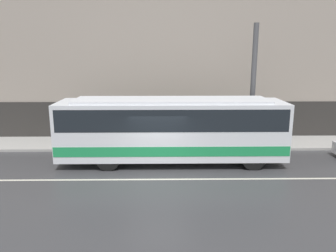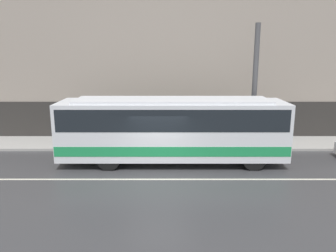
{
  "view_description": "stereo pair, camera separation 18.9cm",
  "coord_description": "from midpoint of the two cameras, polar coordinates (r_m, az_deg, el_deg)",
  "views": [
    {
      "loc": [
        0.24,
        -12.83,
        5.18
      ],
      "look_at": [
        0.46,
        2.24,
        1.78
      ],
      "focal_mm": 35.0,
      "sensor_mm": 36.0,
      "label": 1
    },
    {
      "loc": [
        0.43,
        -12.83,
        5.18
      ],
      "look_at": [
        0.46,
        2.24,
        1.78
      ],
      "focal_mm": 35.0,
      "sensor_mm": 36.0,
      "label": 2
    }
  ],
  "objects": [
    {
      "name": "building_facade",
      "position": [
        19.76,
        -1.84,
        10.36
      ],
      "size": [
        60.0,
        0.35,
        9.08
      ],
      "color": "gray",
      "rests_on": "ground_plane"
    },
    {
      "name": "ground_plane",
      "position": [
        13.84,
        -2.19,
        -9.29
      ],
      "size": [
        60.0,
        60.0,
        0.0
      ],
      "primitive_type": "plane",
      "color": "#38383A"
    },
    {
      "name": "utility_pole_near",
      "position": [
        18.0,
        14.28,
        6.61
      ],
      "size": [
        0.27,
        0.27,
        6.52
      ],
      "color": "#4C4C4F",
      "rests_on": "sidewalk"
    },
    {
      "name": "lane_stripe",
      "position": [
        13.84,
        -2.19,
        -9.27
      ],
      "size": [
        54.0,
        0.14,
        0.01
      ],
      "color": "beige",
      "rests_on": "ground_plane"
    },
    {
      "name": "transit_bus",
      "position": [
        15.46,
        0.28,
        -0.18
      ],
      "size": [
        10.54,
        2.53,
        3.08
      ],
      "color": "silver",
      "rests_on": "ground_plane"
    },
    {
      "name": "sidewalk",
      "position": [
        18.93,
        -1.83,
        -2.99
      ],
      "size": [
        60.0,
        2.77,
        0.13
      ],
      "color": "#A09E99",
      "rests_on": "ground_plane"
    }
  ]
}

